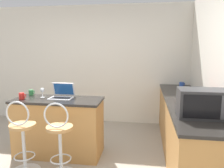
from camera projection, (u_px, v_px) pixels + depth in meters
wall_back at (99, 65)px, 4.91m from camera, size 12.00×0.06×2.60m
breakfast_bar at (59, 127)px, 3.42m from camera, size 1.36×0.58×0.90m
counter_right at (185, 128)px, 3.38m from camera, size 0.64×2.87×0.90m
bar_stool_near at (23, 139)px, 2.88m from camera, size 0.40×0.40×1.01m
bar_stool_far at (60, 142)px, 2.80m from camera, size 0.40×0.40×1.01m
laptop at (62, 94)px, 3.42m from camera, size 0.35×0.28×0.23m
microwave at (203, 103)px, 2.44m from camera, size 0.54×0.34×0.32m
toaster at (190, 97)px, 3.08m from camera, size 0.21×0.30×0.19m
mug_blue at (182, 84)px, 4.43m from camera, size 0.11×0.09×0.09m
mug_green at (31, 92)px, 3.62m from camera, size 0.09×0.08×0.09m
wine_glass_short at (42, 90)px, 3.43m from camera, size 0.07×0.07×0.15m
mug_red at (22, 96)px, 3.33m from camera, size 0.10×0.08×0.10m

